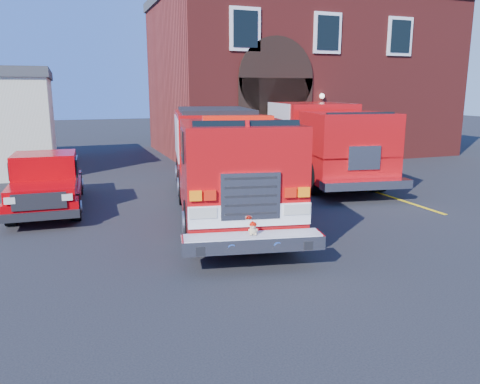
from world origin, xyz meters
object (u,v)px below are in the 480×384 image
object	(u,v)px
pickup_truck	(47,182)
secondary_truck	(317,137)
fire_engine	(223,160)
fire_station	(296,76)

from	to	relation	value
pickup_truck	secondary_truck	xyz separation A→B (m)	(10.06, 1.83, 0.81)
fire_engine	secondary_truck	distance (m)	6.54
fire_engine	secondary_truck	bearing A→B (deg)	36.57
fire_station	secondary_truck	bearing A→B (deg)	-110.85
fire_engine	pickup_truck	bearing A→B (deg)	156.68
fire_engine	secondary_truck	xyz separation A→B (m)	(5.25, 3.90, 0.10)
fire_station	secondary_truck	world-z (taller)	fire_station
secondary_truck	fire_engine	bearing A→B (deg)	-143.43
pickup_truck	secondary_truck	world-z (taller)	secondary_truck
fire_station	fire_engine	world-z (taller)	fire_station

